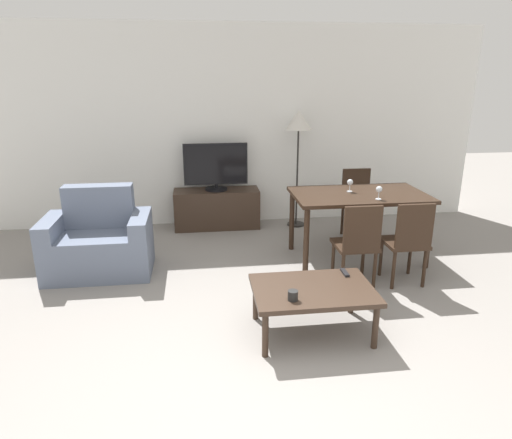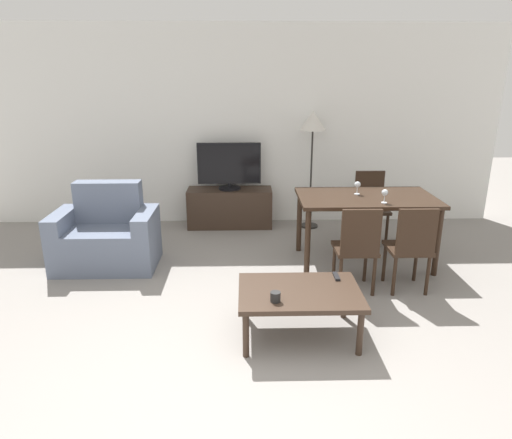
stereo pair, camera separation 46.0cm
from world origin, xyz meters
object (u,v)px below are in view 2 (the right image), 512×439
at_px(dining_chair_far, 370,203).
at_px(wine_glass_center, 385,193).
at_px(tv, 229,166).
at_px(coffee_table, 300,295).
at_px(floor_lamp, 313,126).
at_px(armchair, 107,238).
at_px(remote_primary, 336,276).
at_px(dining_chair_near, 357,245).
at_px(dining_table, 366,204).
at_px(dining_chair_near_right, 411,245).
at_px(cup_white_near, 275,297).
at_px(tv_stand, 230,208).
at_px(wine_glass_left, 357,185).

relative_size(dining_chair_far, wine_glass_center, 6.04).
bearing_deg(tv, coffee_table, -77.21).
xyz_separation_m(floor_lamp, wine_glass_center, (0.54, -1.55, -0.51)).
bearing_deg(armchair, remote_primary, -28.86).
bearing_deg(armchair, floor_lamp, 27.72).
xyz_separation_m(armchair, coffee_table, (1.97, -1.50, 0.04)).
relative_size(tv, dining_chair_near, 0.97).
bearing_deg(wine_glass_center, coffee_table, -129.38).
relative_size(dining_table, dining_chair_near_right, 1.69).
xyz_separation_m(dining_table, remote_primary, (-0.56, -1.28, -0.27)).
relative_size(dining_chair_near_right, cup_white_near, 11.21).
relative_size(tv_stand, wine_glass_center, 7.97).
height_order(dining_chair_near, dining_chair_near_right, same).
xyz_separation_m(dining_chair_far, wine_glass_center, (-0.15, -1.02, 0.39)).
bearing_deg(dining_chair_far, cup_white_near, -119.35).
bearing_deg(tv, wine_glass_center, -44.21).
xyz_separation_m(dining_chair_near_right, remote_primary, (-0.82, -0.54, -0.07)).
bearing_deg(tv_stand, dining_chair_far, -18.22).
xyz_separation_m(dining_chair_near, dining_chair_far, (0.52, 1.48, 0.00)).
xyz_separation_m(dining_chair_far, remote_primary, (-0.82, -2.02, -0.07)).
relative_size(dining_chair_far, floor_lamp, 0.55).
xyz_separation_m(coffee_table, floor_lamp, (0.47, 2.78, 1.03)).
xyz_separation_m(armchair, dining_chair_far, (3.13, 0.75, 0.17)).
xyz_separation_m(dining_table, dining_chair_far, (0.26, 0.74, -0.20)).
relative_size(dining_chair_far, wine_glass_left, 6.04).
xyz_separation_m(armchair, floor_lamp, (2.44, 1.28, 1.07)).
bearing_deg(wine_glass_left, coffee_table, -117.03).
distance_m(coffee_table, wine_glass_center, 1.67).
height_order(dining_chair_near, cup_white_near, dining_chair_near).
xyz_separation_m(dining_table, wine_glass_left, (-0.09, 0.08, 0.19)).
relative_size(dining_chair_far, remote_primary, 5.88).
bearing_deg(dining_chair_far, wine_glass_left, -117.93).
relative_size(tv_stand, floor_lamp, 0.73).
bearing_deg(dining_chair_near_right, wine_glass_left, 113.00).
bearing_deg(cup_white_near, dining_chair_near_right, 34.87).
distance_m(floor_lamp, wine_glass_center, 1.72).
bearing_deg(dining_chair_near, tv, 121.80).
bearing_deg(armchair, dining_chair_near, -15.70).
relative_size(tv, wine_glass_center, 5.88).
bearing_deg(wine_glass_center, floor_lamp, 109.17).
relative_size(armchair, dining_chair_near, 1.24).
distance_m(coffee_table, dining_chair_near, 1.01).
distance_m(tv, coffee_table, 2.95).
bearing_deg(wine_glass_left, dining_table, -42.89).
bearing_deg(dining_chair_near, dining_chair_near_right, 0.00).
bearing_deg(cup_white_near, armchair, 136.27).
bearing_deg(cup_white_near, dining_chair_near, 48.39).
bearing_deg(wine_glass_center, tv, 135.79).
xyz_separation_m(dining_table, dining_chair_near, (-0.26, -0.74, -0.20)).
height_order(armchair, wine_glass_left, wine_glass_left).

